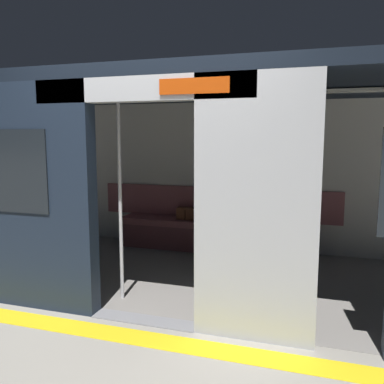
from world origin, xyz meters
The scene contains 8 objects.
ground_plane centered at (0.00, 0.00, 0.00)m, with size 60.00×60.00×0.00m, color gray.
platform_edge_strip centered at (0.00, 0.30, 0.00)m, with size 8.00×0.24×0.01m, color yellow.
train_car centered at (0.06, -1.23, 1.48)m, with size 6.40×2.81×2.22m.
bench_seat centered at (0.00, -2.30, 0.33)m, with size 2.70×0.44×0.43m.
person_seated centered at (-0.08, -2.24, 0.66)m, with size 0.55×0.69×1.16m.
handbag centered at (0.38, -2.32, 0.52)m, with size 0.26×0.15×0.17m.
book centered at (-0.38, -2.36, 0.45)m, with size 0.15×0.22×0.03m, color #33723F.
grab_pole_door centered at (0.42, -0.40, 1.04)m, with size 0.04×0.04×2.08m, color silver.
Camera 1 is at (-1.42, 3.11, 1.62)m, focal length 37.90 mm.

